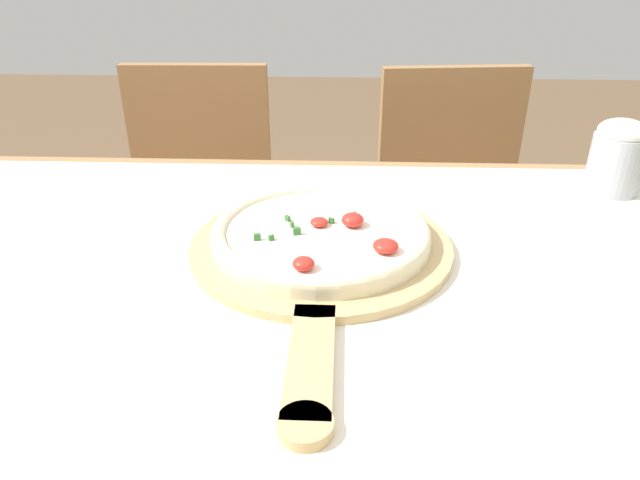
{
  "coord_description": "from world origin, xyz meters",
  "views": [
    {
      "loc": [
        0.07,
        -0.58,
        1.15
      ],
      "look_at": [
        0.04,
        0.07,
        0.81
      ],
      "focal_mm": 32.0,
      "sensor_mm": 36.0,
      "label": 1
    }
  ],
  "objects_px": {
    "chair_left": "(200,210)",
    "chair_right": "(452,215)",
    "pizza_peel": "(320,253)",
    "flour_cup": "(617,156)",
    "pizza": "(321,233)"
  },
  "relations": [
    {
      "from": "pizza_peel",
      "to": "chair_left",
      "type": "xyz_separation_m",
      "value": [
        -0.36,
        0.74,
        -0.28
      ]
    },
    {
      "from": "chair_right",
      "to": "flour_cup",
      "type": "relative_size",
      "value": 7.18
    },
    {
      "from": "pizza_peel",
      "to": "chair_left",
      "type": "distance_m",
      "value": 0.87
    },
    {
      "from": "pizza_peel",
      "to": "flour_cup",
      "type": "height_order",
      "value": "flour_cup"
    },
    {
      "from": "chair_left",
      "to": "chair_right",
      "type": "relative_size",
      "value": 1.0
    },
    {
      "from": "pizza_peel",
      "to": "flour_cup",
      "type": "xyz_separation_m",
      "value": [
        0.47,
        0.24,
        0.06
      ]
    },
    {
      "from": "pizza",
      "to": "flour_cup",
      "type": "relative_size",
      "value": 2.39
    },
    {
      "from": "pizza_peel",
      "to": "pizza",
      "type": "height_order",
      "value": "pizza"
    },
    {
      "from": "chair_left",
      "to": "flour_cup",
      "type": "distance_m",
      "value": 1.03
    },
    {
      "from": "chair_left",
      "to": "chair_right",
      "type": "height_order",
      "value": "same"
    },
    {
      "from": "pizza_peel",
      "to": "pizza",
      "type": "xyz_separation_m",
      "value": [
        0.0,
        0.02,
        0.02
      ]
    },
    {
      "from": "chair_left",
      "to": "chair_right",
      "type": "bearing_deg",
      "value": -1.98
    },
    {
      "from": "flour_cup",
      "to": "chair_left",
      "type": "bearing_deg",
      "value": 149.23
    },
    {
      "from": "pizza",
      "to": "chair_right",
      "type": "relative_size",
      "value": 0.33
    },
    {
      "from": "chair_right",
      "to": "pizza_peel",
      "type": "bearing_deg",
      "value": -119.94
    }
  ]
}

